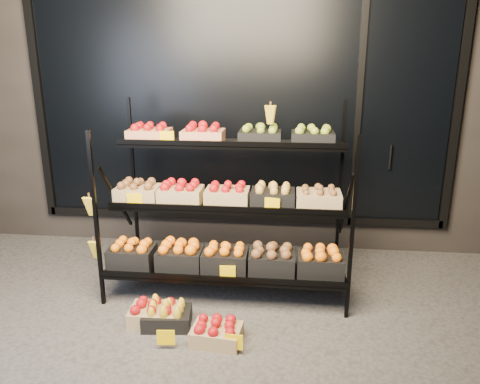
# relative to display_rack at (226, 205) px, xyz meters

# --- Properties ---
(ground) EXTENTS (24.00, 24.00, 0.00)m
(ground) POSITION_rel_display_rack_xyz_m (0.02, -0.60, -0.79)
(ground) COLOR #514F4C
(ground) RESTS_ON ground
(building) EXTENTS (6.00, 2.08, 3.50)m
(building) POSITION_rel_display_rack_xyz_m (0.02, 1.99, 0.96)
(building) COLOR #2D2826
(building) RESTS_ON ground
(display_rack) EXTENTS (2.18, 1.02, 1.75)m
(display_rack) POSITION_rel_display_rack_xyz_m (0.00, 0.00, 0.00)
(display_rack) COLOR black
(display_rack) RESTS_ON ground
(tag_floor_a) EXTENTS (0.13, 0.01, 0.12)m
(tag_floor_a) POSITION_rel_display_rack_xyz_m (-0.31, -1.00, -0.73)
(tag_floor_a) COLOR #FECA00
(tag_floor_a) RESTS_ON ground
(tag_floor_b) EXTENTS (0.13, 0.01, 0.12)m
(tag_floor_b) POSITION_rel_display_rack_xyz_m (0.19, -1.00, -0.73)
(tag_floor_b) COLOR #FECA00
(tag_floor_b) RESTS_ON ground
(floor_crate_left) EXTENTS (0.38, 0.29, 0.19)m
(floor_crate_left) POSITION_rel_display_rack_xyz_m (-0.49, -0.66, -0.70)
(floor_crate_left) COLOR tan
(floor_crate_left) RESTS_ON ground
(floor_crate_midleft) EXTENTS (0.39, 0.31, 0.19)m
(floor_crate_midleft) POSITION_rel_display_rack_xyz_m (-0.38, -0.69, -0.70)
(floor_crate_midleft) COLOR black
(floor_crate_midleft) RESTS_ON ground
(floor_crate_midright) EXTENTS (0.39, 0.30, 0.19)m
(floor_crate_midright) POSITION_rel_display_rack_xyz_m (0.04, -0.87, -0.70)
(floor_crate_midright) COLOR tan
(floor_crate_midright) RESTS_ON ground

